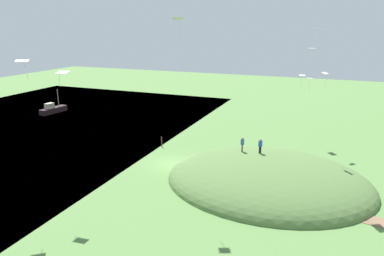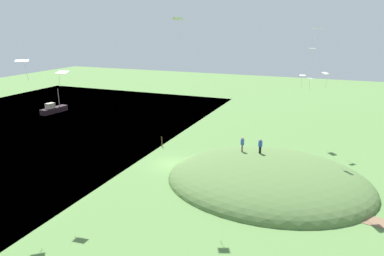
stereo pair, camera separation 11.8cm
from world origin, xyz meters
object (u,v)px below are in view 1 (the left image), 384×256
object	(u,v)px
kite_0	(302,76)
kite_6	(178,20)
kite_1	(22,62)
kite_3	(325,74)
kite_4	(312,50)
kite_5	(310,79)
boat_on_lake	(53,109)
mooring_post	(162,142)
kite_2	(62,73)
kite_8	(319,29)
person_walking_path	(260,144)
person_near_shore	(242,142)

from	to	relation	value
kite_0	kite_6	world-z (taller)	kite_6
kite_1	kite_3	bearing A→B (deg)	49.29
kite_4	kite_5	size ratio (longest dim) A/B	1.09
boat_on_lake	kite_6	world-z (taller)	kite_6
kite_6	kite_0	bearing A→B (deg)	63.69
kite_5	mooring_post	xyz separation A→B (m)	(-17.65, -9.51, -8.11)
kite_5	kite_3	bearing A→B (deg)	-52.41
kite_2	mooring_post	bearing A→B (deg)	87.19
kite_4	kite_8	distance (m)	5.74
kite_6	mooring_post	bearing A→B (deg)	123.80
kite_2	boat_on_lake	bearing A→B (deg)	135.16
kite_0	person_walking_path	bearing A→B (deg)	-104.03
person_near_shore	person_walking_path	bearing A→B (deg)	-90.19
kite_1	kite_3	distance (m)	34.34
person_near_shore	kite_5	world-z (taller)	kite_5
kite_1	kite_5	bearing A→B (deg)	54.19
kite_1	kite_2	world-z (taller)	kite_1
kite_5	kite_8	size ratio (longest dim) A/B	1.04
kite_0	kite_4	bearing A→B (deg)	-77.57
kite_2	kite_6	world-z (taller)	kite_6
boat_on_lake	kite_0	world-z (taller)	kite_0
kite_0	mooring_post	bearing A→B (deg)	-159.06
kite_6	mooring_post	world-z (taller)	kite_6
kite_5	person_walking_path	bearing A→B (deg)	-104.28
kite_0	kite_6	bearing A→B (deg)	-116.31
person_walking_path	boat_on_lake	bearing A→B (deg)	133.10
person_walking_path	kite_3	size ratio (longest dim) A/B	0.74
kite_2	kite_3	size ratio (longest dim) A/B	0.59
person_walking_path	kite_2	bearing A→B (deg)	-168.77
kite_3	kite_5	distance (m)	3.20
mooring_post	kite_8	bearing A→B (deg)	-13.82
kite_3	kite_6	xyz separation A→B (m)	(-11.67, -18.80, 6.33)
person_walking_path	kite_3	world-z (taller)	kite_3
person_walking_path	kite_4	size ratio (longest dim) A/B	0.87
person_walking_path	kite_5	size ratio (longest dim) A/B	0.95
kite_2	kite_4	xyz separation A→B (m)	(18.92, 17.23, 1.34)
kite_0	kite_3	size ratio (longest dim) A/B	0.70
person_walking_path	kite_3	bearing A→B (deg)	37.14
person_near_shore	kite_1	distance (m)	22.75
kite_0	kite_2	world-z (taller)	kite_2
person_walking_path	kite_3	xyz separation A→B (m)	(5.44, 11.64, 6.26)
kite_1	mooring_post	size ratio (longest dim) A/B	1.21
kite_4	mooring_post	xyz separation A→B (m)	(-18.10, -0.60, -12.46)
boat_on_lake	mooring_post	xyz separation A→B (m)	(27.38, -9.79, 0.02)
kite_2	kite_6	distance (m)	10.84
kite_5	kite_8	bearing A→B (deg)	-85.05
kite_1	kite_6	size ratio (longest dim) A/B	0.78
boat_on_lake	mooring_post	distance (m)	29.07
boat_on_lake	kite_3	world-z (taller)	kite_3
kite_3	kite_8	bearing A→B (deg)	-93.10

